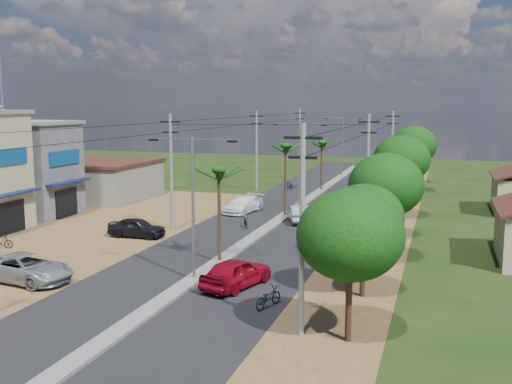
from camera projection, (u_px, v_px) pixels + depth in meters
The scene contains 36 objects.
ground at pixel (194, 281), 33.31m from camera, with size 160.00×160.00×0.00m, color black.
road at pixel (269, 228), 47.46m from camera, with size 12.00×110.00×0.04m, color black.
median at pixel (279, 220), 50.28m from camera, with size 1.00×90.00×0.18m, color #605E56.
dirt_lot_west at pixel (53, 234), 45.30m from camera, with size 18.00×46.00×0.04m, color #513A1B.
dirt_shoulder_east at pixel (378, 235), 44.95m from camera, with size 5.00×90.00×0.03m, color #513A1B.
shophouse_grey at pixel (26, 168), 52.43m from camera, with size 9.00×6.40×8.30m.
low_shed at pixel (99, 180), 61.90m from camera, with size 10.40×10.40×3.95m.
tree_east_a at pixel (350, 236), 24.17m from camera, with size 4.40×4.40×6.37m.
tree_east_b at pixel (364, 218), 29.95m from camera, with size 4.00×4.00×5.83m.
tree_east_c at pixel (386, 185), 36.33m from camera, with size 4.60×4.60×6.83m.
tree_east_d at pixel (391, 180), 43.10m from camera, with size 4.20×4.20×6.13m.
tree_east_e at pixel (402, 160), 50.48m from camera, with size 4.80×4.80×7.14m.
tree_east_f at pixel (403, 165), 58.33m from camera, with size 3.80×3.80×5.52m.
tree_east_g at pixel (414, 145), 65.50m from camera, with size 5.00×5.00×7.38m.
tree_east_h at pixel (414, 146), 73.23m from camera, with size 4.40×4.40×6.52m.
palm_median_near at pixel (219, 174), 36.27m from camera, with size 2.00×2.00×6.15m.
palm_median_mid at pixel (286, 149), 51.32m from camera, with size 2.00×2.00×6.55m.
palm_median_far at pixel (322, 145), 66.52m from camera, with size 2.00×2.00×5.85m.
streetlight_near at pixel (193, 196), 32.61m from camera, with size 5.10×0.18×8.00m.
streetlight_mid at pixel (299, 157), 56.20m from camera, with size 5.10×0.18×8.00m.
streetlight_far at pixel (342, 141), 79.80m from camera, with size 5.10×0.18×8.00m.
utility_pole_w_b at pixel (171, 169), 46.01m from camera, with size 1.60×0.24×9.00m.
utility_pole_w_c at pixel (257, 149), 66.78m from camera, with size 1.60×0.24×9.00m.
utility_pole_w_d at pixel (300, 139), 86.60m from camera, with size 1.60×0.24×9.00m.
utility_pole_e_a at pixel (302, 226), 24.73m from camera, with size 1.60×0.24×9.00m.
utility_pole_e_b at pixel (368, 170), 45.49m from camera, with size 1.60×0.24×9.00m.
utility_pole_e_c at pixel (392, 149), 66.25m from camera, with size 1.60×0.24×9.00m.
car_red_near at pixel (236, 273), 31.93m from camera, with size 1.89×4.69×1.60m, color maroon.
car_silver_mid at pixel (299, 214), 49.62m from camera, with size 1.53×4.39×1.44m, color gray.
car_white_far at pixel (243, 205), 53.89m from camera, with size 2.05×5.04×1.46m, color silver.
car_parked_silver at pixel (26, 269), 32.92m from camera, with size 2.54×5.52×1.53m, color gray.
car_parked_dark at pixel (137, 228), 43.95m from camera, with size 1.70×4.23×1.44m, color black.
moto_rider_east at pixel (268, 298), 28.78m from camera, with size 0.67×1.93×1.01m, color black.
moto_rider_west_a at pixel (246, 222), 47.50m from camera, with size 0.62×1.77×0.93m, color black.
moto_rider_west_b at pixel (289, 186), 67.49m from camera, with size 0.52×1.86×1.12m, color black.
roadside_sign at pixel (64, 276), 32.71m from camera, with size 0.29×1.07×0.90m.
Camera 1 is at (12.94, -29.71, 9.77)m, focal length 42.00 mm.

